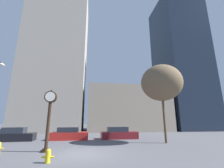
{
  "coord_description": "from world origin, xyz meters",
  "views": [
    {
      "loc": [
        0.34,
        -11.23,
        2.18
      ],
      "look_at": [
        3.61,
        10.8,
        7.67
      ],
      "focal_mm": 24.0,
      "sensor_mm": 36.0,
      "label": 1
    }
  ],
  "objects_px": {
    "street_clock": "(49,112)",
    "car_black": "(15,135)",
    "fire_hydrant_near": "(48,156)",
    "bare_tree": "(161,83)",
    "car_maroon": "(119,134)",
    "car_red": "(69,134)"
  },
  "relations": [
    {
      "from": "street_clock",
      "to": "car_black",
      "type": "bearing_deg",
      "value": 126.85
    },
    {
      "from": "fire_hydrant_near",
      "to": "bare_tree",
      "type": "bearing_deg",
      "value": 31.01
    },
    {
      "from": "street_clock",
      "to": "car_black",
      "type": "xyz_separation_m",
      "value": [
        -5.06,
        6.75,
        -2.26
      ]
    },
    {
      "from": "car_maroon",
      "to": "bare_tree",
      "type": "bearing_deg",
      "value": -48.96
    },
    {
      "from": "car_black",
      "to": "car_red",
      "type": "bearing_deg",
      "value": -0.29
    },
    {
      "from": "street_clock",
      "to": "car_maroon",
      "type": "height_order",
      "value": "street_clock"
    },
    {
      "from": "car_black",
      "to": "fire_hydrant_near",
      "type": "distance_m",
      "value": 11.56
    },
    {
      "from": "car_red",
      "to": "fire_hydrant_near",
      "type": "relative_size",
      "value": 6.09
    },
    {
      "from": "car_black",
      "to": "bare_tree",
      "type": "relative_size",
      "value": 0.48
    },
    {
      "from": "car_red",
      "to": "bare_tree",
      "type": "xyz_separation_m",
      "value": [
        10.08,
        -4.24,
        5.67
      ]
    },
    {
      "from": "street_clock",
      "to": "bare_tree",
      "type": "distance_m",
      "value": 11.72
    },
    {
      "from": "street_clock",
      "to": "fire_hydrant_near",
      "type": "height_order",
      "value": "street_clock"
    },
    {
      "from": "bare_tree",
      "to": "car_red",
      "type": "bearing_deg",
      "value": 157.17
    },
    {
      "from": "bare_tree",
      "to": "fire_hydrant_near",
      "type": "bearing_deg",
      "value": -148.99
    },
    {
      "from": "street_clock",
      "to": "car_maroon",
      "type": "xyz_separation_m",
      "value": [
        6.8,
        7.22,
        -2.27
      ]
    },
    {
      "from": "car_maroon",
      "to": "fire_hydrant_near",
      "type": "xyz_separation_m",
      "value": [
        -5.87,
        -10.36,
        -0.25
      ]
    },
    {
      "from": "fire_hydrant_near",
      "to": "car_red",
      "type": "bearing_deg",
      "value": 90.9
    },
    {
      "from": "street_clock",
      "to": "bare_tree",
      "type": "height_order",
      "value": "bare_tree"
    },
    {
      "from": "fire_hydrant_near",
      "to": "bare_tree",
      "type": "xyz_separation_m",
      "value": [
        9.92,
        5.96,
        5.92
      ]
    },
    {
      "from": "street_clock",
      "to": "fire_hydrant_near",
      "type": "xyz_separation_m",
      "value": [
        0.93,
        -3.13,
        -2.52
      ]
    },
    {
      "from": "car_red",
      "to": "bare_tree",
      "type": "bearing_deg",
      "value": -23.68
    },
    {
      "from": "car_black",
      "to": "car_maroon",
      "type": "xyz_separation_m",
      "value": [
        11.87,
        0.47,
        -0.01
      ]
    }
  ]
}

